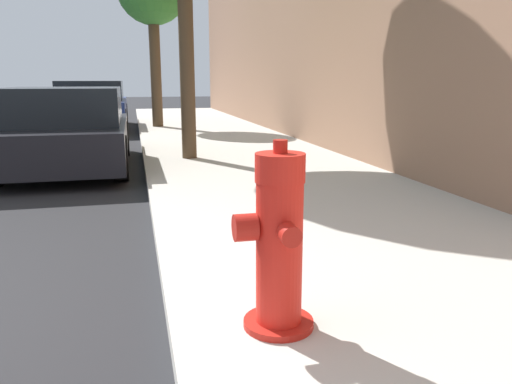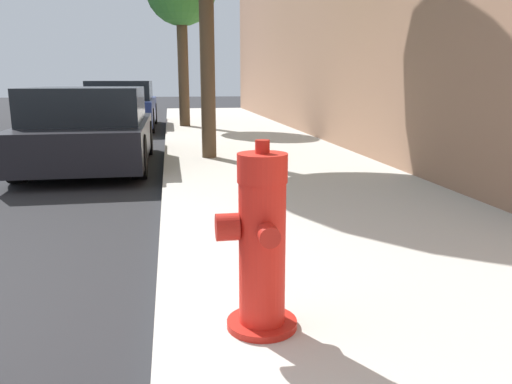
# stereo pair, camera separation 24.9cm
# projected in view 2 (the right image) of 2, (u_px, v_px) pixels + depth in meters

# --- Properties ---
(sidewalk_slab) EXTENTS (3.27, 40.00, 0.13)m
(sidewalk_slab) POSITION_uv_depth(u_px,v_px,m) (430.00, 299.00, 3.02)
(sidewalk_slab) COLOR beige
(sidewalk_slab) RESTS_ON ground_plane
(fire_hydrant) EXTENTS (0.41, 0.42, 0.96)m
(fire_hydrant) POSITION_uv_depth(u_px,v_px,m) (261.00, 244.00, 2.46)
(fire_hydrant) COLOR red
(fire_hydrant) RESTS_ON sidewalk_slab
(parked_car_near) EXTENTS (1.81, 3.85, 1.25)m
(parked_car_near) POSITION_uv_depth(u_px,v_px,m) (90.00, 129.00, 7.85)
(parked_car_near) COLOR black
(parked_car_near) RESTS_ON ground_plane
(parked_car_mid) EXTENTS (1.81, 4.59, 1.34)m
(parked_car_mid) POSITION_uv_depth(u_px,v_px,m) (123.00, 106.00, 14.14)
(parked_car_mid) COLOR navy
(parked_car_mid) RESTS_ON ground_plane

